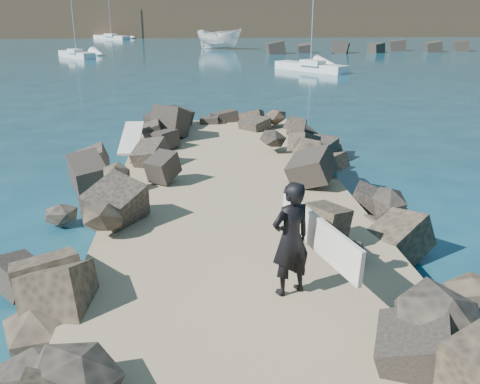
% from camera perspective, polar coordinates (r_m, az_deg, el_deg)
% --- Properties ---
extents(ground, '(800.00, 800.00, 0.00)m').
position_cam_1_polar(ground, '(12.35, -0.40, -5.09)').
color(ground, '#0F384C').
rests_on(ground, ground).
extents(jetty, '(6.00, 26.00, 0.60)m').
position_cam_1_polar(jetty, '(10.42, 0.48, -8.04)').
color(jetty, '#8C7759').
rests_on(jetty, ground).
extents(riprap_left, '(2.60, 22.00, 1.00)m').
position_cam_1_polar(riprap_left, '(10.93, -15.18, -6.24)').
color(riprap_left, black).
rests_on(riprap_left, ground).
extents(riprap_right, '(2.60, 22.00, 1.00)m').
position_cam_1_polar(riprap_right, '(11.40, 14.97, -5.17)').
color(riprap_right, black).
rests_on(riprap_right, ground).
extents(breakwater_secondary, '(52.00, 4.00, 1.20)m').
position_cam_1_polar(breakwater_secondary, '(75.47, 24.20, 13.98)').
color(breakwater_secondary, black).
rests_on(breakwater_secondary, ground).
extents(surfboard_resting, '(0.63, 2.40, 0.08)m').
position_cam_1_polar(surfboard_resting, '(17.43, -11.50, 5.32)').
color(surfboard_resting, silver).
rests_on(surfboard_resting, riprap_left).
extents(boat_imported, '(7.01, 6.07, 2.63)m').
position_cam_1_polar(boat_imported, '(73.36, -2.22, 16.02)').
color(boat_imported, silver).
rests_on(boat_imported, ground).
extents(surfer_with_board, '(1.27, 2.28, 1.91)m').
position_cam_1_polar(surfer_with_board, '(8.59, 5.86, -4.94)').
color(surfer_with_board, black).
rests_on(surfer_with_board, jetty).
extents(sailboat_e, '(6.95, 6.73, 9.47)m').
position_cam_1_polar(sailboat_e, '(100.07, -13.57, 15.75)').
color(sailboat_e, silver).
rests_on(sailboat_e, ground).
extents(sailboat_f, '(2.25, 5.00, 6.13)m').
position_cam_1_polar(sailboat_f, '(114.73, 16.52, 15.86)').
color(sailboat_f, silver).
rests_on(sailboat_f, ground).
extents(sailboat_a, '(4.83, 5.86, 7.65)m').
position_cam_1_polar(sailboat_a, '(62.59, -17.05, 13.85)').
color(sailboat_a, silver).
rests_on(sailboat_a, ground).
extents(sailboat_c, '(5.50, 6.56, 8.51)m').
position_cam_1_polar(sailboat_c, '(47.25, 7.56, 13.09)').
color(sailboat_c, silver).
rests_on(sailboat_c, ground).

